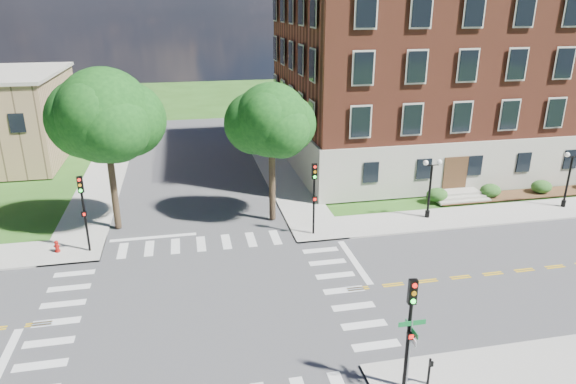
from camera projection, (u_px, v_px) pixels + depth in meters
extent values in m
plane|color=#2A5116|center=(208.00, 306.00, 25.97)|extent=(160.00, 160.00, 0.00)
cube|color=#3D3D3F|center=(208.00, 305.00, 25.97)|extent=(90.00, 12.00, 0.01)
cube|color=#3D3D3F|center=(208.00, 305.00, 25.97)|extent=(12.00, 90.00, 0.01)
cube|color=#9E9B93|center=(519.00, 212.00, 37.43)|extent=(34.00, 3.50, 0.12)
cube|color=#9E9B93|center=(276.00, 164.00, 48.55)|extent=(3.50, 34.00, 0.12)
cube|color=#9E9B93|center=(105.00, 174.00, 45.61)|extent=(3.50, 34.00, 0.12)
cube|color=silver|center=(354.00, 261.00, 30.40)|extent=(0.40, 5.50, 0.00)
cube|color=#B1AB9C|center=(442.00, 136.00, 49.96)|extent=(30.00, 20.00, 4.20)
cube|color=brown|center=(451.00, 51.00, 47.19)|extent=(29.55, 19.70, 11.80)
cube|color=#472D19|center=(455.00, 174.00, 40.12)|extent=(2.00, 0.10, 2.80)
cylinder|color=#332619|center=(115.00, 195.00, 33.94)|extent=(0.44, 0.44, 4.64)
sphere|color=#103E12|center=(105.00, 116.00, 32.09)|extent=(6.03, 6.03, 6.03)
cylinder|color=#332619|center=(272.00, 188.00, 35.38)|extent=(0.44, 0.44, 4.57)
sphere|color=#103E12|center=(271.00, 120.00, 33.73)|extent=(4.94, 4.94, 4.94)
cylinder|color=black|center=(407.00, 346.00, 19.69)|extent=(0.14, 0.14, 3.80)
cube|color=black|center=(413.00, 292.00, 18.86)|extent=(0.34, 0.25, 1.00)
cylinder|color=red|center=(415.00, 286.00, 18.63)|extent=(0.18, 0.07, 0.18)
cylinder|color=orange|center=(414.00, 294.00, 18.74)|extent=(0.18, 0.07, 0.18)
cylinder|color=#19E533|center=(413.00, 301.00, 18.86)|extent=(0.18, 0.07, 0.18)
cube|color=black|center=(411.00, 336.00, 19.32)|extent=(0.31, 0.15, 0.30)
cylinder|color=black|center=(314.00, 207.00, 33.17)|extent=(0.14, 0.14, 3.80)
cube|color=black|center=(314.00, 171.00, 32.34)|extent=(0.33, 0.24, 1.00)
cylinder|color=red|center=(315.00, 167.00, 32.11)|extent=(0.18, 0.06, 0.18)
cylinder|color=orange|center=(315.00, 172.00, 32.22)|extent=(0.18, 0.06, 0.18)
cylinder|color=#19E533|center=(315.00, 177.00, 32.34)|extent=(0.18, 0.06, 0.18)
cube|color=black|center=(315.00, 199.00, 32.80)|extent=(0.31, 0.14, 0.30)
cylinder|color=black|center=(86.00, 222.00, 30.83)|extent=(0.14, 0.14, 3.80)
cube|color=black|center=(80.00, 184.00, 30.00)|extent=(0.38, 0.32, 1.00)
cylinder|color=red|center=(79.00, 180.00, 29.77)|extent=(0.19, 0.11, 0.18)
cylinder|color=orange|center=(80.00, 185.00, 29.88)|extent=(0.19, 0.11, 0.18)
cylinder|color=#19E533|center=(81.00, 191.00, 30.00)|extent=(0.19, 0.11, 0.18)
cube|color=black|center=(84.00, 214.00, 30.46)|extent=(0.32, 0.22, 0.30)
cylinder|color=black|center=(427.00, 214.00, 36.33)|extent=(0.32, 0.32, 0.50)
cylinder|color=black|center=(430.00, 192.00, 35.76)|extent=(0.16, 0.16, 3.80)
cube|color=black|center=(432.00, 165.00, 35.08)|extent=(1.00, 0.06, 0.06)
sphere|color=white|center=(426.00, 163.00, 34.92)|extent=(0.36, 0.36, 0.36)
sphere|color=white|center=(439.00, 162.00, 35.11)|extent=(0.36, 0.36, 0.36)
cylinder|color=black|center=(563.00, 203.00, 38.21)|extent=(0.32, 0.32, 0.50)
cylinder|color=black|center=(568.00, 182.00, 37.64)|extent=(0.16, 0.16, 3.80)
cube|color=black|center=(573.00, 157.00, 36.97)|extent=(1.00, 0.06, 0.06)
sphere|color=white|center=(567.00, 155.00, 36.80)|extent=(0.36, 0.36, 0.36)
cylinder|color=gray|center=(409.00, 355.00, 19.72)|extent=(0.07, 0.07, 3.10)
cube|color=#0E702F|center=(412.00, 323.00, 19.22)|extent=(1.10, 0.03, 0.20)
cube|color=#0E702F|center=(412.00, 329.00, 19.31)|extent=(0.03, 1.10, 0.20)
cube|color=silver|center=(412.00, 339.00, 19.47)|extent=(0.03, 0.75, 0.25)
cylinder|color=black|center=(429.00, 371.00, 20.27)|extent=(0.10, 0.10, 1.20)
cube|color=black|center=(432.00, 364.00, 20.00)|extent=(0.14, 0.08, 0.22)
cylinder|color=maroon|center=(58.00, 251.00, 31.32)|extent=(0.32, 0.32, 0.10)
cylinder|color=maroon|center=(57.00, 247.00, 31.23)|extent=(0.22, 0.22, 0.60)
sphere|color=maroon|center=(56.00, 242.00, 31.12)|extent=(0.24, 0.24, 0.24)
cylinder|color=maroon|center=(57.00, 246.00, 31.20)|extent=(0.35, 0.12, 0.12)
cylinder|color=maroon|center=(57.00, 246.00, 31.20)|extent=(0.12, 0.35, 0.12)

